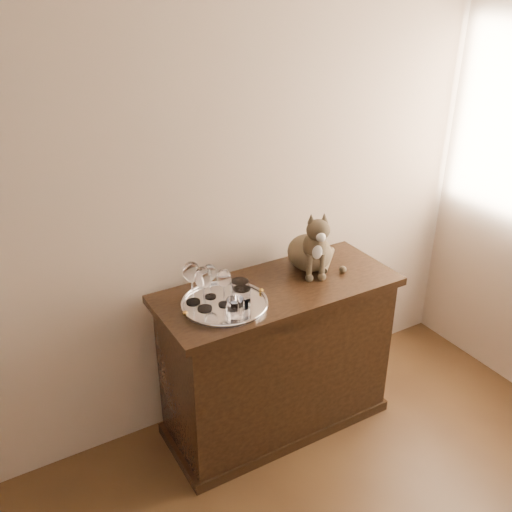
{
  "coord_description": "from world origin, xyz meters",
  "views": [
    {
      "loc": [
        -0.7,
        -0.07,
        2.22
      ],
      "look_at": [
        0.48,
        1.95,
        1.04
      ],
      "focal_mm": 40.0,
      "sensor_mm": 36.0,
      "label": 1
    }
  ],
  "objects_px": {
    "sideboard": "(277,358)",
    "wine_glass_d": "(224,287)",
    "wine_glass_b": "(210,281)",
    "tumbler_a": "(242,297)",
    "cat": "(310,237)",
    "tumbler_b": "(235,308)",
    "tray": "(225,304)",
    "wine_glass_a": "(192,282)",
    "tumbler_c": "(240,290)",
    "wine_glass_c": "(204,288)"
  },
  "relations": [
    {
      "from": "wine_glass_a",
      "to": "tumbler_b",
      "type": "xyz_separation_m",
      "value": [
        0.11,
        -0.2,
        -0.06
      ]
    },
    {
      "from": "sideboard",
      "to": "wine_glass_a",
      "type": "bearing_deg",
      "value": 171.47
    },
    {
      "from": "sideboard",
      "to": "wine_glass_d",
      "type": "relative_size",
      "value": 6.64
    },
    {
      "from": "wine_glass_a",
      "to": "cat",
      "type": "bearing_deg",
      "value": 2.08
    },
    {
      "from": "sideboard",
      "to": "wine_glass_c",
      "type": "xyz_separation_m",
      "value": [
        -0.4,
        -0.02,
        0.54
      ]
    },
    {
      "from": "tumbler_c",
      "to": "cat",
      "type": "relative_size",
      "value": 0.26
    },
    {
      "from": "tumbler_c",
      "to": "wine_glass_a",
      "type": "bearing_deg",
      "value": 158.99
    },
    {
      "from": "sideboard",
      "to": "cat",
      "type": "bearing_deg",
      "value": 19.89
    },
    {
      "from": "wine_glass_a",
      "to": "tumbler_a",
      "type": "bearing_deg",
      "value": -38.84
    },
    {
      "from": "wine_glass_d",
      "to": "wine_glass_a",
      "type": "bearing_deg",
      "value": 141.19
    },
    {
      "from": "tray",
      "to": "tumbler_b",
      "type": "distance_m",
      "value": 0.13
    },
    {
      "from": "tumbler_a",
      "to": "tumbler_c",
      "type": "relative_size",
      "value": 0.99
    },
    {
      "from": "tumbler_a",
      "to": "cat",
      "type": "relative_size",
      "value": 0.26
    },
    {
      "from": "tumbler_b",
      "to": "sideboard",
      "type": "bearing_deg",
      "value": 24.34
    },
    {
      "from": "wine_glass_b",
      "to": "cat",
      "type": "xyz_separation_m",
      "value": [
        0.57,
        0.02,
        0.08
      ]
    },
    {
      "from": "wine_glass_b",
      "to": "wine_glass_d",
      "type": "bearing_deg",
      "value": -75.84
    },
    {
      "from": "wine_glass_a",
      "to": "wine_glass_d",
      "type": "bearing_deg",
      "value": -38.81
    },
    {
      "from": "tray",
      "to": "wine_glass_a",
      "type": "distance_m",
      "value": 0.18
    },
    {
      "from": "tray",
      "to": "wine_glass_d",
      "type": "relative_size",
      "value": 2.21
    },
    {
      "from": "wine_glass_d",
      "to": "sideboard",
      "type": "bearing_deg",
      "value": 5.26
    },
    {
      "from": "wine_glass_b",
      "to": "wine_glass_d",
      "type": "relative_size",
      "value": 0.93
    },
    {
      "from": "sideboard",
      "to": "wine_glass_d",
      "type": "height_order",
      "value": "wine_glass_d"
    },
    {
      "from": "tray",
      "to": "wine_glass_a",
      "type": "height_order",
      "value": "wine_glass_a"
    },
    {
      "from": "wine_glass_b",
      "to": "wine_glass_c",
      "type": "distance_m",
      "value": 0.11
    },
    {
      "from": "wine_glass_c",
      "to": "tumbler_a",
      "type": "xyz_separation_m",
      "value": [
        0.16,
        -0.06,
        -0.06
      ]
    },
    {
      "from": "tumbler_c",
      "to": "cat",
      "type": "distance_m",
      "value": 0.49
    },
    {
      "from": "tray",
      "to": "tumbler_a",
      "type": "distance_m",
      "value": 0.1
    },
    {
      "from": "wine_glass_a",
      "to": "tumbler_c",
      "type": "xyz_separation_m",
      "value": [
        0.2,
        -0.08,
        -0.06
      ]
    },
    {
      "from": "wine_glass_a",
      "to": "tray",
      "type": "bearing_deg",
      "value": -34.87
    },
    {
      "from": "sideboard",
      "to": "tumbler_c",
      "type": "distance_m",
      "value": 0.53
    },
    {
      "from": "wine_glass_d",
      "to": "tumbler_b",
      "type": "xyz_separation_m",
      "value": [
        -0.0,
        -0.11,
        -0.05
      ]
    },
    {
      "from": "wine_glass_a",
      "to": "tumbler_b",
      "type": "distance_m",
      "value": 0.24
    },
    {
      "from": "wine_glass_d",
      "to": "tumbler_c",
      "type": "bearing_deg",
      "value": 8.54
    },
    {
      "from": "wine_glass_d",
      "to": "tumbler_c",
      "type": "height_order",
      "value": "wine_glass_d"
    },
    {
      "from": "tumbler_a",
      "to": "cat",
      "type": "distance_m",
      "value": 0.53
    },
    {
      "from": "sideboard",
      "to": "wine_glass_b",
      "type": "bearing_deg",
      "value": 168.72
    },
    {
      "from": "tray",
      "to": "cat",
      "type": "relative_size",
      "value": 1.15
    },
    {
      "from": "wine_glass_a",
      "to": "wine_glass_c",
      "type": "distance_m",
      "value": 0.08
    },
    {
      "from": "wine_glass_c",
      "to": "wine_glass_d",
      "type": "xyz_separation_m",
      "value": [
        0.09,
        -0.01,
        -0.02
      ]
    },
    {
      "from": "wine_glass_b",
      "to": "wine_glass_d",
      "type": "xyz_separation_m",
      "value": [
        0.02,
        -0.09,
        0.01
      ]
    },
    {
      "from": "tumbler_a",
      "to": "tumbler_b",
      "type": "relative_size",
      "value": 1.02
    },
    {
      "from": "sideboard",
      "to": "tumbler_b",
      "type": "relative_size",
      "value": 13.69
    },
    {
      "from": "tray",
      "to": "tumbler_b",
      "type": "relative_size",
      "value": 4.56
    },
    {
      "from": "tray",
      "to": "tumbler_a",
      "type": "bearing_deg",
      "value": -45.87
    },
    {
      "from": "wine_glass_d",
      "to": "tumbler_b",
      "type": "height_order",
      "value": "wine_glass_d"
    },
    {
      "from": "wine_glass_b",
      "to": "wine_glass_c",
      "type": "bearing_deg",
      "value": -130.3
    },
    {
      "from": "wine_glass_d",
      "to": "cat",
      "type": "distance_m",
      "value": 0.57
    },
    {
      "from": "wine_glass_a",
      "to": "cat",
      "type": "height_order",
      "value": "cat"
    },
    {
      "from": "wine_glass_a",
      "to": "wine_glass_b",
      "type": "relative_size",
      "value": 1.22
    },
    {
      "from": "wine_glass_c",
      "to": "cat",
      "type": "distance_m",
      "value": 0.65
    }
  ]
}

